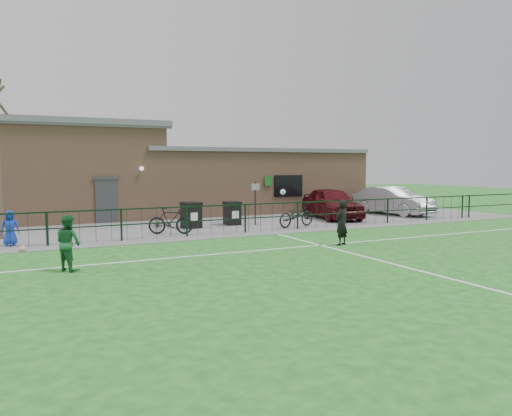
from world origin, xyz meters
name	(u,v)px	position (x,y,z in m)	size (l,w,h in m)	color
ground	(342,273)	(0.00, 0.00, 0.00)	(90.00, 90.00, 0.00)	#1C5F1D
paving_strip	(180,220)	(0.00, 13.50, 0.01)	(34.00, 13.00, 0.02)	slate
pitch_line_touch	(225,235)	(0.00, 7.80, 0.00)	(28.00, 0.10, 0.01)	white
pitch_line_mid	(269,249)	(0.00, 4.00, 0.00)	(28.00, 0.10, 0.01)	white
pitch_line_perp	(401,266)	(2.00, 0.00, 0.00)	(0.10, 16.00, 0.01)	white
perimeter_fence	(223,220)	(0.00, 8.00, 0.60)	(28.00, 0.10, 1.20)	black
wheelie_bin_left	(191,216)	(-0.49, 10.40, 0.54)	(0.69, 0.78, 1.05)	black
wheelie_bin_right	(232,214)	(1.58, 10.66, 0.51)	(0.65, 0.74, 0.99)	black
sign_post	(255,203)	(2.48, 10.05, 1.02)	(0.06, 0.06, 2.00)	black
car_maroon	(332,203)	(7.29, 10.87, 0.82)	(1.89, 4.70, 1.60)	#4F0E15
car_silver	(393,201)	(11.51, 11.04, 0.79)	(1.64, 4.70, 1.55)	#9A9DA1
bicycle_d	(171,221)	(-1.88, 8.89, 0.56)	(0.50, 1.78, 1.07)	black
bicycle_e	(296,215)	(3.83, 8.67, 0.54)	(0.70, 2.00, 1.05)	black
spectator_child	(10,228)	(-7.65, 8.56, 0.63)	(0.60, 0.39, 1.22)	#1335B2
goalkeeper_kick	(339,222)	(2.65, 3.80, 0.81)	(1.09, 3.40, 1.83)	black
outfield_player	(68,243)	(-6.29, 3.49, 0.74)	(0.72, 0.56, 1.49)	#1A5E2E
ball_ground	(22,249)	(-7.31, 7.11, 0.11)	(0.21, 0.21, 0.21)	silver
clubhouse	(147,175)	(-0.88, 16.50, 2.22)	(24.25, 5.40, 4.96)	tan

